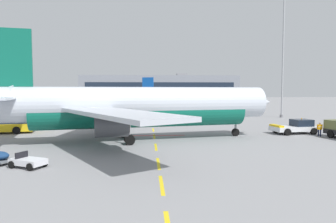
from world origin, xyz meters
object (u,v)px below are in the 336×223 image
airliner_foreground (138,106)px  apron_light_mast_far (283,41)px  ground_power_truck (36,115)px  ground_crew_worker (320,128)px  pushback_tug (296,127)px  airliner_mid_left (116,99)px

airliner_foreground → apron_light_mast_far: (29.91, 28.58, 12.36)m
ground_power_truck → ground_crew_worker: 43.93m
pushback_tug → ground_power_truck: size_ratio=0.91×
ground_power_truck → apron_light_mast_far: (47.86, 10.64, 14.66)m
pushback_tug → ground_crew_worker: bearing=-55.4°
airliner_mid_left → ground_power_truck: size_ratio=3.84×
airliner_mid_left → ground_crew_worker: bearing=-61.3°
apron_light_mast_far → airliner_mid_left: bearing=141.7°
airliner_foreground → pushback_tug: size_ratio=5.48×
pushback_tug → airliner_foreground: bearing=-168.7°
ground_crew_worker → apron_light_mast_far: bearing=75.3°
airliner_mid_left → ground_crew_worker: airliner_mid_left is taller
ground_power_truck → apron_light_mast_far: bearing=12.5°
airliner_mid_left → apron_light_mast_far: 50.69m
ground_crew_worker → airliner_foreground: bearing=-176.0°
pushback_tug → apron_light_mast_far: bearing=69.9°
airliner_mid_left → apron_light_mast_far: size_ratio=1.01×
airliner_foreground → airliner_mid_left: bearing=98.2°
ground_power_truck → airliner_foreground: bearing=-45.0°
airliner_foreground → airliner_mid_left: 59.51m
pushback_tug → airliner_mid_left: bearing=118.4°
airliner_foreground → ground_power_truck: size_ratio=5.01×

